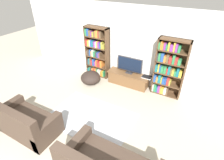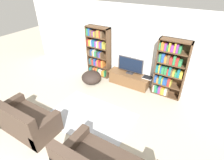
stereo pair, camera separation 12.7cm
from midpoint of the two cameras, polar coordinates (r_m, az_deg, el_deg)
wall_back at (r=5.89m, az=5.24°, el=10.92°), size 8.80×0.06×2.60m
bookshelf_left at (r=6.44m, az=-5.53°, el=8.89°), size 0.89×0.30×1.84m
bookshelf_right at (r=5.53m, az=17.29°, el=3.71°), size 0.89×0.30×1.84m
tv_stand at (r=6.09m, az=4.71°, el=0.33°), size 1.46×0.45×0.43m
television at (r=5.88m, az=5.18°, el=4.93°), size 0.88×0.16×0.57m
laptop at (r=5.84m, az=10.70°, el=0.97°), size 0.32×0.25×0.03m
area_rug at (r=4.91m, az=-7.63°, el=-12.08°), size 2.26×1.50×0.02m
couch_left_sectional at (r=4.85m, az=-26.93°, el=-12.28°), size 1.54×0.82×0.89m
beanbag_ottoman at (r=6.20m, az=-7.59°, el=0.75°), size 0.69×0.69×0.44m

